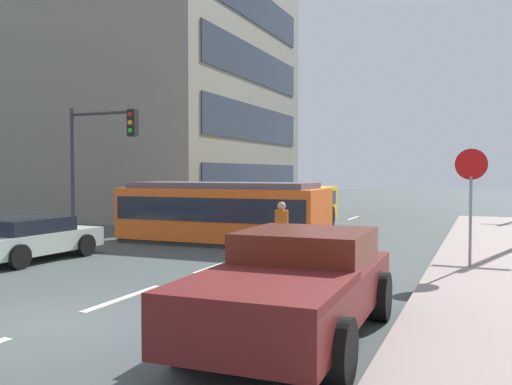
{
  "coord_description": "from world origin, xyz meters",
  "views": [
    {
      "loc": [
        6.45,
        -6.75,
        2.45
      ],
      "look_at": [
        -0.13,
        8.95,
        1.81
      ],
      "focal_mm": 38.5,
      "sensor_mm": 36.0,
      "label": 1
    }
  ],
  "objects_px": {
    "parked_sedan_mid": "(28,238)",
    "stop_sign": "(471,183)",
    "city_bus": "(294,205)",
    "pickup_truck_parked": "(296,285)",
    "pedestrian_crossing": "(282,229)",
    "streetcar_tram": "(222,212)",
    "traffic_light_mast": "(98,149)"
  },
  "relations": [
    {
      "from": "city_bus",
      "to": "pickup_truck_parked",
      "type": "relative_size",
      "value": 1.14
    },
    {
      "from": "city_bus",
      "to": "pedestrian_crossing",
      "type": "xyz_separation_m",
      "value": [
        2.63,
        -8.76,
        -0.08
      ]
    },
    {
      "from": "streetcar_tram",
      "to": "city_bus",
      "type": "relative_size",
      "value": 1.23
    },
    {
      "from": "parked_sedan_mid",
      "to": "stop_sign",
      "type": "bearing_deg",
      "value": 14.02
    },
    {
      "from": "streetcar_tram",
      "to": "traffic_light_mast",
      "type": "distance_m",
      "value": 4.57
    },
    {
      "from": "streetcar_tram",
      "to": "stop_sign",
      "type": "height_order",
      "value": "stop_sign"
    },
    {
      "from": "pedestrian_crossing",
      "to": "city_bus",
      "type": "bearing_deg",
      "value": 106.7
    },
    {
      "from": "streetcar_tram",
      "to": "city_bus",
      "type": "distance_m",
      "value": 5.48
    },
    {
      "from": "streetcar_tram",
      "to": "parked_sedan_mid",
      "type": "distance_m",
      "value": 6.3
    },
    {
      "from": "streetcar_tram",
      "to": "city_bus",
      "type": "bearing_deg",
      "value": 82.0
    },
    {
      "from": "city_bus",
      "to": "streetcar_tram",
      "type": "bearing_deg",
      "value": -98.0
    },
    {
      "from": "streetcar_tram",
      "to": "pedestrian_crossing",
      "type": "xyz_separation_m",
      "value": [
        3.39,
        -3.34,
        -0.14
      ]
    },
    {
      "from": "city_bus",
      "to": "stop_sign",
      "type": "relative_size",
      "value": 2.0
    },
    {
      "from": "city_bus",
      "to": "parked_sedan_mid",
      "type": "relative_size",
      "value": 1.42
    },
    {
      "from": "parked_sedan_mid",
      "to": "traffic_light_mast",
      "type": "xyz_separation_m",
      "value": [
        0.13,
        2.86,
        2.57
      ]
    },
    {
      "from": "parked_sedan_mid",
      "to": "traffic_light_mast",
      "type": "bearing_deg",
      "value": 87.47
    },
    {
      "from": "city_bus",
      "to": "pedestrian_crossing",
      "type": "distance_m",
      "value": 9.15
    },
    {
      "from": "stop_sign",
      "to": "traffic_light_mast",
      "type": "xyz_separation_m",
      "value": [
        -11.21,
        0.03,
        1.0
      ]
    },
    {
      "from": "streetcar_tram",
      "to": "parked_sedan_mid",
      "type": "relative_size",
      "value": 1.75
    },
    {
      "from": "city_bus",
      "to": "pickup_truck_parked",
      "type": "height_order",
      "value": "city_bus"
    },
    {
      "from": "streetcar_tram",
      "to": "pickup_truck_parked",
      "type": "distance_m",
      "value": 10.88
    },
    {
      "from": "traffic_light_mast",
      "to": "pedestrian_crossing",
      "type": "bearing_deg",
      "value": -7.65
    },
    {
      "from": "pedestrian_crossing",
      "to": "pickup_truck_parked",
      "type": "bearing_deg",
      "value": -68.05
    },
    {
      "from": "pedestrian_crossing",
      "to": "parked_sedan_mid",
      "type": "height_order",
      "value": "pedestrian_crossing"
    },
    {
      "from": "parked_sedan_mid",
      "to": "stop_sign",
      "type": "xyz_separation_m",
      "value": [
        11.34,
        2.83,
        1.57
      ]
    },
    {
      "from": "streetcar_tram",
      "to": "stop_sign",
      "type": "relative_size",
      "value": 2.46
    },
    {
      "from": "stop_sign",
      "to": "traffic_light_mast",
      "type": "relative_size",
      "value": 0.63
    },
    {
      "from": "stop_sign",
      "to": "pedestrian_crossing",
      "type": "bearing_deg",
      "value": -169.41
    },
    {
      "from": "pickup_truck_parked",
      "to": "pedestrian_crossing",
      "type": "bearing_deg",
      "value": 111.95
    },
    {
      "from": "pedestrian_crossing",
      "to": "stop_sign",
      "type": "distance_m",
      "value": 4.84
    },
    {
      "from": "pedestrian_crossing",
      "to": "traffic_light_mast",
      "type": "bearing_deg",
      "value": 172.35
    },
    {
      "from": "streetcar_tram",
      "to": "city_bus",
      "type": "xyz_separation_m",
      "value": [
        0.76,
        5.43,
        -0.06
      ]
    }
  ]
}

